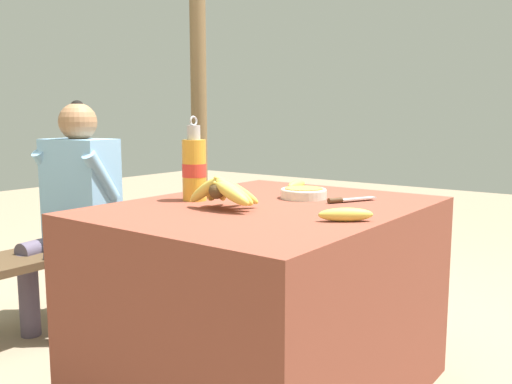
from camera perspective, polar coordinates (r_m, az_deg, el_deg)
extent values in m
cube|color=brown|center=(1.97, 1.13, -11.43)|extent=(1.15, 0.93, 0.70)
sphere|color=#4C381E|center=(1.76, -4.16, 0.11)|extent=(0.05, 0.05, 0.05)
ellipsoid|color=#E0C64C|center=(1.73, -2.71, -0.09)|extent=(0.05, 0.15, 0.10)
ellipsoid|color=#E0C64C|center=(1.75, -2.36, 0.01)|extent=(0.11, 0.15, 0.12)
ellipsoid|color=#E0C64C|center=(1.78, -2.08, 0.18)|extent=(0.17, 0.12, 0.13)
ellipsoid|color=#E0C64C|center=(1.81, -2.81, 0.24)|extent=(0.18, 0.04, 0.10)
ellipsoid|color=#E0C64C|center=(1.82, -3.80, 0.35)|extent=(0.16, 0.11, 0.13)
ellipsoid|color=#E0C64C|center=(1.81, -4.51, 0.27)|extent=(0.12, 0.14, 0.12)
ellipsoid|color=#E0C64C|center=(1.80, -5.49, 0.17)|extent=(0.05, 0.15, 0.12)
cylinder|color=silver|center=(2.03, 5.02, -0.24)|extent=(0.17, 0.17, 0.03)
torus|color=silver|center=(2.03, 5.03, 0.19)|extent=(0.17, 0.17, 0.01)
cylinder|color=#BC8942|center=(2.03, 5.03, 0.30)|extent=(0.14, 0.14, 0.01)
cylinder|color=gold|center=(1.98, -6.51, 2.29)|extent=(0.09, 0.09, 0.22)
cylinder|color=red|center=(1.98, -6.51, 2.29)|extent=(0.09, 0.09, 0.05)
cylinder|color=#ADADB2|center=(1.97, -6.58, 6.24)|extent=(0.05, 0.05, 0.05)
torus|color=#ADADB2|center=(1.97, -6.60, 7.44)|extent=(0.04, 0.01, 0.04)
ellipsoid|color=#E0C64C|center=(1.60, 9.42, -2.37)|extent=(0.13, 0.15, 0.04)
ellipsoid|color=#E0C64C|center=(2.27, 4.30, 0.76)|extent=(0.15, 0.06, 0.04)
cube|color=#BCBCC1|center=(1.99, 10.68, -0.68)|extent=(0.14, 0.09, 0.00)
cylinder|color=#472D19|center=(1.93, 8.32, -0.89)|extent=(0.06, 0.04, 0.02)
cube|color=#4C3823|center=(2.74, -20.31, -5.97)|extent=(1.87, 0.32, 0.04)
cube|color=#4C3823|center=(3.21, -6.20, -7.02)|extent=(0.06, 0.06, 0.35)
cube|color=#4C3823|center=(3.38, -9.19, -6.34)|extent=(0.06, 0.06, 0.35)
cylinder|color=#564C60|center=(2.59, -20.11, -10.76)|extent=(0.09, 0.09, 0.39)
cylinder|color=#564C60|center=(2.62, -18.37, -5.91)|extent=(0.31, 0.14, 0.09)
cylinder|color=#564C60|center=(2.73, -22.79, -9.96)|extent=(0.09, 0.09, 0.39)
cylinder|color=#564C60|center=(2.75, -21.09, -5.36)|extent=(0.31, 0.14, 0.09)
cube|color=#84B7E0|center=(2.73, -17.93, -0.04)|extent=(0.25, 0.37, 0.51)
cylinder|color=#84B7E0|center=(2.59, -15.98, 1.58)|extent=(0.21, 0.10, 0.25)
cylinder|color=#84B7E0|center=(2.82, -20.75, 1.87)|extent=(0.21, 0.10, 0.25)
sphere|color=#9E704C|center=(2.71, -18.24, 7.03)|extent=(0.18, 0.18, 0.18)
sphere|color=black|center=(2.71, -18.30, 8.45)|extent=(0.07, 0.07, 0.07)
cylinder|color=brown|center=(3.63, -6.10, 13.13)|extent=(0.10, 0.10, 2.67)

